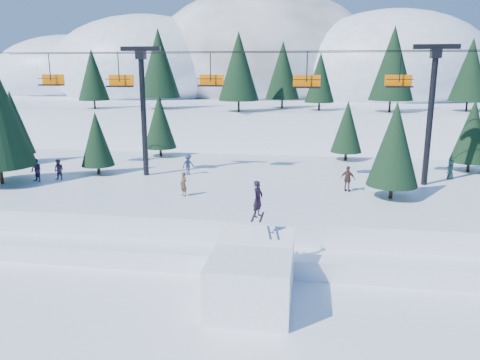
# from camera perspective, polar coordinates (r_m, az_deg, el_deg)

# --- Properties ---
(ground) EXTENTS (160.00, 160.00, 0.00)m
(ground) POSITION_cam_1_polar(r_m,az_deg,el_deg) (21.68, -4.37, -17.15)
(ground) COLOR white
(ground) RESTS_ON ground
(mid_shelf) EXTENTS (70.00, 22.00, 2.50)m
(mid_shelf) POSITION_cam_1_polar(r_m,az_deg,el_deg) (37.73, 1.72, -1.69)
(mid_shelf) COLOR white
(mid_shelf) RESTS_ON ground
(berm) EXTENTS (70.00, 6.00, 1.10)m
(berm) POSITION_cam_1_polar(r_m,az_deg,el_deg) (28.52, -0.76, -8.17)
(berm) COLOR white
(berm) RESTS_ON ground
(mountain_ridge) EXTENTS (119.00, 61.14, 26.46)m
(mountain_ridge) POSITION_cam_1_polar(r_m,az_deg,el_deg) (92.01, 2.83, 12.39)
(mountain_ridge) COLOR white
(mountain_ridge) RESTS_ON ground
(jump_kicker) EXTENTS (3.80, 5.18, 5.73)m
(jump_kicker) POSITION_cam_1_polar(r_m,az_deg,el_deg) (22.73, 1.44, -11.62)
(jump_kicker) COLOR white
(jump_kicker) RESTS_ON ground
(chairlift) EXTENTS (46.00, 3.21, 10.28)m
(chairlift) POSITION_cam_1_polar(r_m,az_deg,el_deg) (36.40, 4.17, 10.62)
(chairlift) COLOR black
(chairlift) RESTS_ON mid_shelf
(conifer_stand) EXTENTS (63.10, 18.01, 10.07)m
(conifer_stand) POSITION_cam_1_polar(r_m,az_deg,el_deg) (36.74, 3.33, 7.17)
(conifer_stand) COLOR black
(conifer_stand) RESTS_ON mid_shelf
(distant_skiers) EXTENTS (33.03, 8.99, 1.85)m
(distant_skiers) POSITION_cam_1_polar(r_m,az_deg,el_deg) (36.36, -5.99, 1.10)
(distant_skiers) COLOR #39253A
(distant_skiers) RESTS_ON mid_shelf
(banner_near) EXTENTS (2.85, 0.33, 0.90)m
(banner_near) POSITION_cam_1_polar(r_m,az_deg,el_deg) (26.02, 16.21, -10.92)
(banner_near) COLOR black
(banner_near) RESTS_ON ground
(banner_far) EXTENTS (2.85, 0.29, 0.90)m
(banner_far) POSITION_cam_1_polar(r_m,az_deg,el_deg) (27.61, 23.88, -10.13)
(banner_far) COLOR black
(banner_far) RESTS_ON ground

